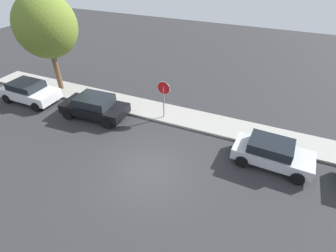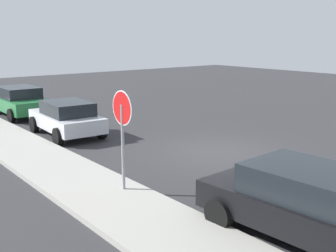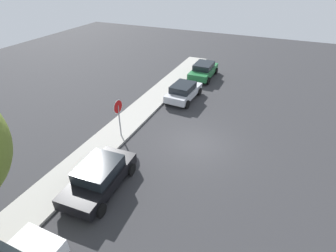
{
  "view_description": "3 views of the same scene",
  "coord_description": "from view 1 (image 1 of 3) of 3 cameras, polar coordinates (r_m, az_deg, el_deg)",
  "views": [
    {
      "loc": [
        4.59,
        -8.23,
        9.32
      ],
      "look_at": [
        0.15,
        2.01,
        1.48
      ],
      "focal_mm": 28.0,
      "sensor_mm": 36.0,
      "label": 1
    },
    {
      "loc": [
        -9.68,
        9.95,
        3.89
      ],
      "look_at": [
        0.34,
        1.93,
        1.1
      ],
      "focal_mm": 45.0,
      "sensor_mm": 36.0,
      "label": 2
    },
    {
      "loc": [
        -12.71,
        -3.66,
        9.43
      ],
      "look_at": [
        -0.48,
        1.72,
        1.1
      ],
      "focal_mm": 28.0,
      "sensor_mm": 36.0,
      "label": 3
    }
  ],
  "objects": [
    {
      "name": "sidewalk_curb",
      "position": [
        16.9,
        3.78,
        1.83
      ],
      "size": [
        32.0,
        2.12,
        0.14
      ],
      "primitive_type": "cube",
      "color": "#9E9B93",
      "rests_on": "ground_plane"
    },
    {
      "name": "street_tree_near_corner",
      "position": [
        20.19,
        -25.04,
        19.11
      ],
      "size": [
        4.07,
        4.07,
        6.94
      ],
      "color": "brown",
      "rests_on": "ground_plane"
    },
    {
      "name": "parked_car_white",
      "position": [
        20.96,
        -27.93,
        6.69
      ],
      "size": [
        4.06,
        2.12,
        1.41
      ],
      "color": "white",
      "rests_on": "ground_plane"
    },
    {
      "name": "parked_car_silver",
      "position": [
        14.13,
        21.7,
        -5.41
      ],
      "size": [
        3.91,
        2.11,
        1.36
      ],
      "color": "silver",
      "rests_on": "ground_plane"
    },
    {
      "name": "stop_sign",
      "position": [
        15.99,
        -0.95,
        7.08
      ],
      "size": [
        0.85,
        0.08,
        2.6
      ],
      "color": "gray",
      "rests_on": "ground_plane"
    },
    {
      "name": "ground_plane",
      "position": [
        13.25,
        -4.12,
        -9.72
      ],
      "size": [
        60.0,
        60.0,
        0.0
      ],
      "primitive_type": "plane",
      "color": "#2D2D30"
    },
    {
      "name": "parked_car_black",
      "position": [
        17.42,
        -15.67,
        4.17
      ],
      "size": [
        4.29,
        2.28,
        1.44
      ],
      "color": "black",
      "rests_on": "ground_plane"
    }
  ]
}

